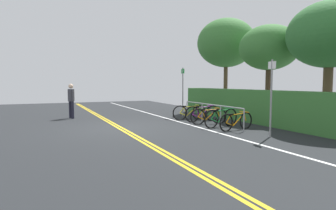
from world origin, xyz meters
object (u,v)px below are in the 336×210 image
(bicycle_2, at_px, (209,116))
(bicycle_4, at_px, (236,121))
(tree_near_left, at_px, (226,43))
(sign_post_far, at_px, (271,91))
(tree_mid, at_px, (269,48))
(bicycle_3, at_px, (221,118))
(bicycle_1, at_px, (202,114))
(tree_far_right, at_px, (330,35))
(bicycle_0, at_px, (190,112))
(bike_rack, at_px, (211,109))
(sign_post_near, at_px, (183,88))
(pedestrian, at_px, (71,98))

(bicycle_2, distance_m, bicycle_4, 1.74)
(bicycle_4, height_order, tree_near_left, tree_near_left)
(bicycle_2, bearing_deg, sign_post_far, 4.00)
(tree_mid, bearing_deg, bicycle_3, -70.37)
(bicycle_1, xyz_separation_m, tree_far_right, (3.45, 3.73, 3.29))
(sign_post_far, bearing_deg, bicycle_4, -175.78)
(bicycle_0, relative_size, bicycle_4, 0.97)
(tree_near_left, bearing_deg, tree_mid, -0.89)
(bicycle_4, bearing_deg, bicycle_1, 178.03)
(bicycle_1, relative_size, tree_mid, 0.40)
(bicycle_2, xyz_separation_m, bicycle_4, (1.74, 0.12, -0.01))
(bicycle_2, relative_size, tree_far_right, 0.34)
(bicycle_2, relative_size, tree_mid, 0.37)
(bicycle_0, relative_size, sign_post_far, 0.67)
(bike_rack, relative_size, bicycle_3, 2.42)
(bike_rack, bearing_deg, bicycle_3, -5.58)
(sign_post_near, bearing_deg, bike_rack, -3.04)
(bicycle_3, xyz_separation_m, sign_post_far, (2.46, 0.21, 1.14))
(sign_post_near, xyz_separation_m, sign_post_far, (6.30, -0.03, -0.02))
(bicycle_1, height_order, bicycle_2, bicycle_1)
(tree_far_right, bearing_deg, bike_rack, -124.28)
(bicycle_0, xyz_separation_m, bicycle_2, (1.64, 0.04, -0.01))
(bicycle_4, bearing_deg, tree_far_right, 77.24)
(bicycle_3, height_order, bicycle_4, bicycle_3)
(sign_post_near, bearing_deg, bicycle_2, -5.17)
(pedestrian, xyz_separation_m, sign_post_near, (1.53, 5.46, 0.53))
(tree_near_left, bearing_deg, bike_rack, -42.26)
(tree_near_left, xyz_separation_m, tree_far_right, (6.61, 0.18, -0.51))
(bicycle_1, relative_size, sign_post_near, 0.71)
(bicycle_3, bearing_deg, bicycle_1, 174.06)
(bike_rack, relative_size, bicycle_0, 2.62)
(bike_rack, height_order, bicycle_3, bike_rack)
(sign_post_near, xyz_separation_m, tree_mid, (2.54, 3.43, 1.96))
(bicycle_0, distance_m, bicycle_3, 2.53)
(bicycle_4, bearing_deg, tree_mid, 121.08)
(bike_rack, distance_m, bicycle_3, 0.93)
(bike_rack, xyz_separation_m, tree_mid, (-0.42, 3.59, 2.85))
(bike_rack, relative_size, tree_far_right, 0.88)
(bicycle_3, relative_size, sign_post_near, 0.71)
(bicycle_0, distance_m, sign_post_far, 5.12)
(bicycle_1, height_order, tree_far_right, tree_far_right)
(pedestrian, height_order, sign_post_far, sign_post_far)
(bicycle_3, bearing_deg, tree_mid, 109.63)
(sign_post_far, distance_m, tree_far_right, 4.34)
(bicycle_4, height_order, sign_post_far, sign_post_far)
(bicycle_2, height_order, pedestrian, pedestrian)
(pedestrian, relative_size, sign_post_near, 0.67)
(sign_post_near, height_order, tree_near_left, tree_near_left)
(bicycle_2, distance_m, tree_mid, 4.87)
(bike_rack, distance_m, tree_mid, 4.60)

